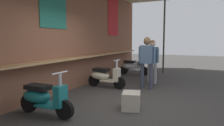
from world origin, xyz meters
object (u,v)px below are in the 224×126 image
object	(u,v)px
scooter_silver	(132,66)
shopper_with_handbag	(146,57)
scooter_cream	(104,76)
merchandise_crate	(131,101)
shopper_browsing	(152,57)
scooter_teal	(43,97)

from	to	relation	value
scooter_silver	shopper_with_handbag	xyz separation A→B (m)	(-2.43, -1.34, 0.66)
scooter_cream	merchandise_crate	distance (m)	2.36
shopper_with_handbag	merchandise_crate	distance (m)	2.34
scooter_silver	shopper_browsing	bearing A→B (deg)	-48.16
scooter_silver	merchandise_crate	xyz separation A→B (m)	(-4.60, -1.59, -0.19)
scooter_cream	shopper_browsing	size ratio (longest dim) A/B	0.87
shopper_browsing	merchandise_crate	world-z (taller)	shopper_browsing
shopper_with_handbag	shopper_browsing	bearing A→B (deg)	-173.66
scooter_cream	scooter_silver	size ratio (longest dim) A/B	1.00
scooter_cream	shopper_with_handbag	size ratio (longest dim) A/B	0.82
shopper_with_handbag	merchandise_crate	world-z (taller)	shopper_with_handbag
shopper_with_handbag	merchandise_crate	bearing A→B (deg)	10.46
shopper_browsing	merchandise_crate	size ratio (longest dim) A/B	3.16
scooter_teal	shopper_browsing	world-z (taller)	shopper_browsing
scooter_teal	scooter_cream	bearing A→B (deg)	90.60
scooter_teal	scooter_silver	size ratio (longest dim) A/B	1.00
scooter_cream	merchandise_crate	bearing A→B (deg)	-44.29
shopper_with_handbag	merchandise_crate	size ratio (longest dim) A/B	3.35
scooter_silver	shopper_browsing	size ratio (longest dim) A/B	0.87
scooter_teal	merchandise_crate	distance (m)	1.98
scooter_silver	merchandise_crate	size ratio (longest dim) A/B	2.75
scooter_silver	shopper_browsing	distance (m)	2.05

